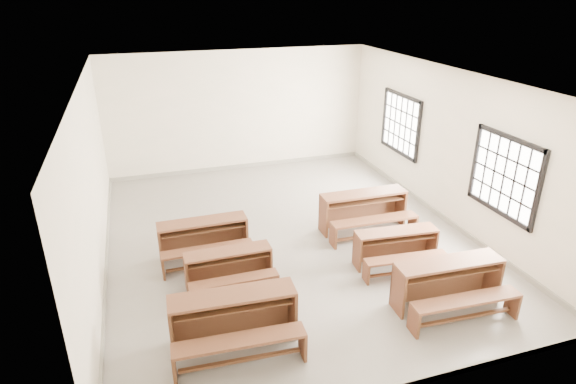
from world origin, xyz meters
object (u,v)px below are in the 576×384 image
object	(u,v)px
desk_set_3	(449,281)
desk_set_5	(364,209)
desk_set_0	(234,316)
desk_set_4	(397,245)
desk_set_1	(229,266)
desk_set_2	(204,237)

from	to	relation	value
desk_set_3	desk_set_5	bearing A→B (deg)	94.92
desk_set_0	desk_set_4	size ratio (longest dim) A/B	1.17
desk_set_0	desk_set_1	distance (m)	1.45
desk_set_3	desk_set_5	xyz separation A→B (m)	(-0.10, 2.78, 0.02)
desk_set_1	desk_set_4	world-z (taller)	desk_set_4
desk_set_0	desk_set_1	xyz separation A→B (m)	(0.22, 1.43, -0.08)
desk_set_1	desk_set_2	distance (m)	1.10
desk_set_1	desk_set_0	bearing A→B (deg)	-98.82
desk_set_1	desk_set_4	size ratio (longest dim) A/B	0.93
desk_set_0	desk_set_2	world-z (taller)	desk_set_0
desk_set_3	desk_set_4	xyz separation A→B (m)	(-0.16, 1.33, -0.06)
desk_set_1	desk_set_4	xyz separation A→B (m)	(3.01, -0.26, 0.01)
desk_set_0	desk_set_2	bearing A→B (deg)	94.11
desk_set_2	desk_set_1	bearing A→B (deg)	-76.81
desk_set_2	desk_set_4	size ratio (longest dim) A/B	1.05
desk_set_1	desk_set_3	distance (m)	3.55
desk_set_3	desk_set_1	bearing A→B (deg)	156.05
desk_set_3	desk_set_5	world-z (taller)	desk_set_5
desk_set_2	desk_set_3	distance (m)	4.34
desk_set_0	desk_set_5	bearing A→B (deg)	41.68
desk_set_1	desk_set_2	world-z (taller)	desk_set_2
desk_set_0	desk_set_1	world-z (taller)	desk_set_0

